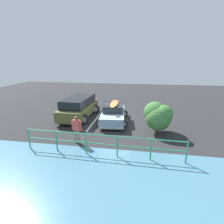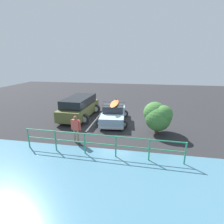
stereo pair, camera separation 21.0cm
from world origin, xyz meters
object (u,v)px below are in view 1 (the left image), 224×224
suv_car (79,107)px  person_bystander (77,127)px  bush_near_left (159,116)px  sedan_car (113,114)px

suv_car → person_bystander: size_ratio=3.08×
person_bystander → bush_near_left: bearing=-154.8°
suv_car → bush_near_left: bearing=160.1°
sedan_car → person_bystander: size_ratio=2.55×
sedan_car → suv_car: size_ratio=0.83×
sedan_car → suv_car: 2.99m
sedan_car → person_bystander: (1.50, 3.90, 0.33)m
bush_near_left → suv_car: bearing=-19.9°
sedan_car → bush_near_left: 3.66m
sedan_car → person_bystander: sedan_car is taller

